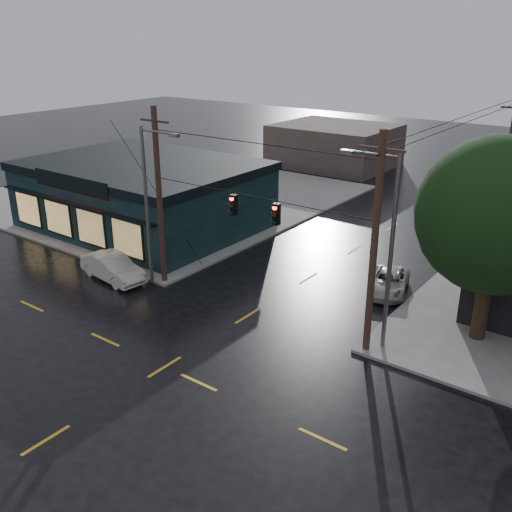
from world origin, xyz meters
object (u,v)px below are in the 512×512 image
Objects in this scene: utility_pole_ne at (366,351)px; suv_silver at (389,282)px; utility_pole_nw at (165,282)px; corner_tree at (496,216)px; sedan_cream at (113,267)px.

utility_pole_ne reaches higher than suv_silver.
suv_silver is (11.11, 6.64, 0.60)m from utility_pole_nw.
corner_tree is 2.24× the size of suv_silver.
utility_pole_ne is at bearing -77.90° from sedan_cream.
sedan_cream is (-2.74, -1.50, 0.77)m from utility_pole_nw.
sedan_cream is at bearing -151.29° from utility_pole_nw.
utility_pole_ne is (13.00, 0.00, 0.00)m from utility_pole_nw.
corner_tree is 8.36m from utility_pole_ne.
utility_pole_nw reaches higher than sedan_cream.
suv_silver is (13.85, 8.14, -0.17)m from sedan_cream.
suv_silver is at bearing -52.90° from sedan_cream.
utility_pole_ne reaches higher than sedan_cream.
utility_pole_nw is at bearing -166.21° from corner_tree.
utility_pole_nw is 3.22m from sedan_cream.
corner_tree is at bearing -40.60° from suv_silver.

